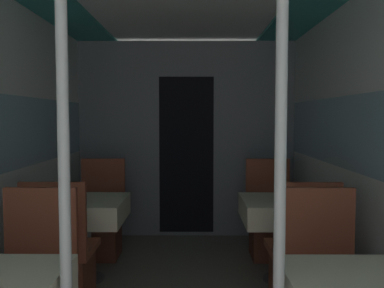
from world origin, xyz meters
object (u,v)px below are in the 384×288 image
at_px(support_pole_left_0, 64,179).
at_px(chair_left_far_1, 100,227).
at_px(support_pole_right_0, 280,179).
at_px(chair_right_far_1, 270,227).
at_px(chair_right_near_1, 300,272).
at_px(chair_left_near_1, 62,271).
at_px(dining_table_right_1, 283,213).
at_px(dining_table_left_1, 84,213).

relative_size(support_pole_left_0, chair_left_far_1, 2.35).
distance_m(chair_left_far_1, support_pole_right_0, 2.91).
relative_size(chair_left_far_1, chair_right_far_1, 1.00).
height_order(chair_right_near_1, chair_right_far_1, same).
distance_m(chair_left_near_1, chair_right_near_1, 1.72).
xyz_separation_m(chair_left_near_1, dining_table_right_1, (1.72, 0.62, 0.29)).
relative_size(support_pole_left_0, chair_right_far_1, 2.35).
bearing_deg(chair_right_far_1, chair_left_near_1, 35.69).
bearing_deg(chair_left_far_1, chair_right_far_1, -180.00).
bearing_deg(support_pole_right_0, chair_right_near_1, 71.73).
relative_size(dining_table_right_1, chair_right_near_1, 0.72).
height_order(chair_left_far_1, support_pole_right_0, support_pole_right_0).
bearing_deg(chair_left_near_1, chair_left_far_1, 90.00).
bearing_deg(dining_table_right_1, chair_left_far_1, 160.25).
height_order(support_pole_right_0, dining_table_right_1, support_pole_right_0).
xyz_separation_m(support_pole_left_0, dining_table_right_1, (1.33, 1.82, -0.56)).
bearing_deg(chair_right_near_1, support_pole_right_0, -108.27).
height_order(dining_table_right_1, chair_right_far_1, chair_right_far_1).
relative_size(support_pole_right_0, chair_right_far_1, 2.35).
bearing_deg(support_pole_right_0, chair_left_near_1, 137.73).
height_order(chair_left_near_1, dining_table_right_1, chair_left_near_1).
distance_m(chair_left_far_1, chair_right_far_1, 1.72).
xyz_separation_m(support_pole_left_0, dining_table_left_1, (-0.40, 1.82, -0.56)).
height_order(support_pole_left_0, support_pole_right_0, same).
xyz_separation_m(chair_left_near_1, support_pole_right_0, (1.33, -1.20, 0.85)).
xyz_separation_m(support_pole_left_0, chair_right_near_1, (1.33, 1.20, -0.85)).
relative_size(support_pole_right_0, chair_right_near_1, 2.35).
relative_size(dining_table_left_1, support_pole_right_0, 0.31).
height_order(support_pole_right_0, chair_right_far_1, support_pole_right_0).
relative_size(dining_table_left_1, chair_right_far_1, 0.72).
bearing_deg(dining_table_right_1, dining_table_left_1, 180.00).
bearing_deg(support_pole_left_0, chair_right_near_1, 42.27).
bearing_deg(dining_table_right_1, support_pole_left_0, -126.01).
height_order(dining_table_left_1, chair_left_near_1, chair_left_near_1).
distance_m(support_pole_left_0, dining_table_right_1, 2.32).
bearing_deg(support_pole_left_0, chair_left_far_1, 99.25).
distance_m(support_pole_right_0, chair_right_near_1, 1.53).
bearing_deg(support_pole_right_0, support_pole_left_0, 180.00).
xyz_separation_m(dining_table_left_1, dining_table_right_1, (1.72, 0.00, 0.00)).
height_order(dining_table_left_1, support_pole_right_0, support_pole_right_0).
relative_size(chair_left_near_1, chair_left_far_1, 1.00).
xyz_separation_m(chair_right_near_1, chair_right_far_1, (0.00, 1.24, 0.00)).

